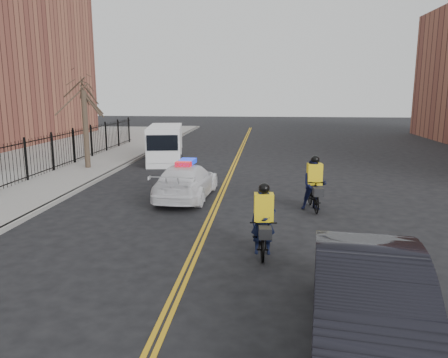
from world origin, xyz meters
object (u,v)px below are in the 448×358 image
object	(u,v)px
cargo_van	(165,145)
cyclist_near	(263,229)
police_cruiser	(186,181)
dark_sedan	(369,303)
cyclist_far	(314,189)

from	to	relation	value
cargo_van	cyclist_near	xyz separation A→B (m)	(5.87, -14.23, -0.39)
police_cruiser	dark_sedan	world-z (taller)	dark_sedan
dark_sedan	cyclist_near	distance (m)	4.51
police_cruiser	cargo_van	size ratio (longest dim) A/B	0.90
cargo_van	cyclist_near	bearing A→B (deg)	-77.21
dark_sedan	cargo_van	xyz separation A→B (m)	(-7.57, 18.39, 0.21)
cyclist_near	cyclist_far	xyz separation A→B (m)	(1.74, 4.41, 0.12)
cargo_van	cyclist_far	bearing A→B (deg)	-61.85
police_cruiser	cyclist_near	size ratio (longest dim) A/B	2.44
cargo_van	dark_sedan	bearing A→B (deg)	-77.23
cyclist_near	cargo_van	bearing A→B (deg)	108.34
dark_sedan	cyclist_far	xyz separation A→B (m)	(0.03, 8.58, -0.06)
police_cruiser	dark_sedan	distance (m)	10.91
cyclist_far	cargo_van	bearing A→B (deg)	122.69
police_cruiser	cyclist_far	size ratio (longest dim) A/B	2.41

